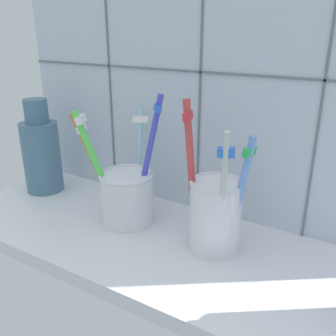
# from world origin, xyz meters

# --- Properties ---
(counter_slab) EXTENTS (0.64, 0.22, 0.02)m
(counter_slab) POSITION_xyz_m (0.00, 0.00, 0.01)
(counter_slab) COLOR silver
(counter_slab) RESTS_ON ground
(tile_wall_back) EXTENTS (0.64, 0.02, 0.45)m
(tile_wall_back) POSITION_xyz_m (-0.00, 0.12, 0.23)
(tile_wall_back) COLOR silver
(tile_wall_back) RESTS_ON ground
(toothbrush_cup_left) EXTENTS (0.12, 0.12, 0.18)m
(toothbrush_cup_left) POSITION_xyz_m (-0.07, 0.02, 0.06)
(toothbrush_cup_left) COLOR white
(toothbrush_cup_left) RESTS_ON counter_slab
(toothbrush_cup_right) EXTENTS (0.09, 0.07, 0.19)m
(toothbrush_cup_right) POSITION_xyz_m (0.07, 0.02, 0.07)
(toothbrush_cup_right) COLOR white
(toothbrush_cup_right) RESTS_ON counter_slab
(ceramic_vase) EXTENTS (0.06, 0.06, 0.16)m
(ceramic_vase) POSITION_xyz_m (-0.26, 0.04, 0.09)
(ceramic_vase) COLOR slate
(ceramic_vase) RESTS_ON counter_slab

